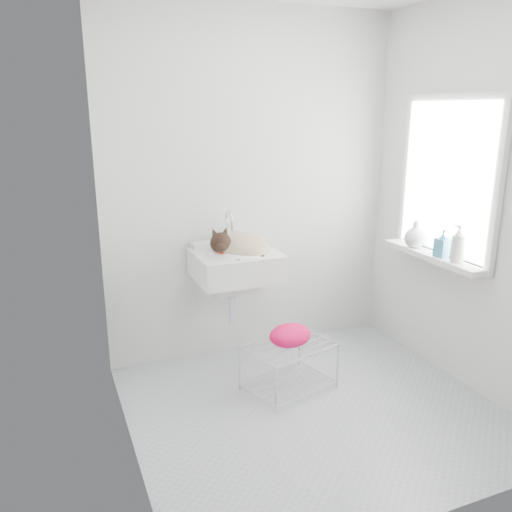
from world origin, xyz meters
name	(u,v)px	position (x,y,z in m)	size (l,w,h in m)	color
floor	(313,409)	(0.00, 0.00, 0.00)	(2.20, 2.00, 0.02)	#9BA1A8
back_wall	(253,187)	(0.00, 1.00, 1.25)	(2.20, 0.02, 2.50)	silver
right_wall	(472,199)	(1.10, 0.00, 1.25)	(0.02, 2.00, 2.50)	silver
left_wall	(119,228)	(-1.10, 0.00, 1.25)	(0.02, 2.00, 2.50)	silver
window_glass	(449,179)	(1.09, 0.20, 1.35)	(0.01, 0.80, 1.00)	white
window_frame	(448,180)	(1.07, 0.20, 1.35)	(0.04, 0.90, 1.10)	white
windowsill	(433,256)	(1.01, 0.20, 0.83)	(0.16, 0.88, 0.04)	white
sink	(236,252)	(-0.23, 0.74, 0.85)	(0.57, 0.50, 0.23)	white
faucet	(227,227)	(-0.23, 0.92, 0.99)	(0.21, 0.15, 0.21)	silver
cat	(239,247)	(-0.22, 0.72, 0.89)	(0.45, 0.38, 0.26)	tan
wire_rack	(289,368)	(-0.03, 0.29, 0.15)	(0.53, 0.37, 0.32)	beige
towel	(290,340)	(-0.03, 0.29, 0.35)	(0.30, 0.21, 0.12)	red
bottle_a	(456,262)	(1.00, -0.03, 0.85)	(0.08, 0.08, 0.21)	silver
bottle_b	(441,257)	(1.00, 0.11, 0.85)	(0.08, 0.09, 0.19)	teal
bottle_c	(414,247)	(1.00, 0.39, 0.85)	(0.15, 0.15, 0.20)	silver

